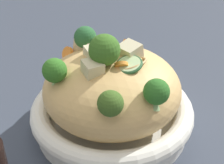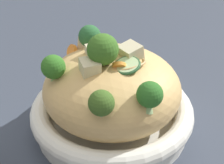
# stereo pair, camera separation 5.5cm
# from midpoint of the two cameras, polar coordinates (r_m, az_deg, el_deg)

# --- Properties ---
(ground_plane) EXTENTS (3.00, 3.00, 0.00)m
(ground_plane) POSITION_cam_midpoint_polar(r_m,az_deg,el_deg) (0.61, 2.62, -7.56)
(ground_plane) COLOR #363E4B
(serving_bowl) EXTENTS (0.28, 0.28, 0.05)m
(serving_bowl) POSITION_cam_midpoint_polar(r_m,az_deg,el_deg) (0.59, 2.69, -5.50)
(serving_bowl) COLOR white
(serving_bowl) RESTS_ON ground_plane
(noodle_heap) EXTENTS (0.23, 0.23, 0.13)m
(noodle_heap) POSITION_cam_midpoint_polar(r_m,az_deg,el_deg) (0.56, 2.83, -1.13)
(noodle_heap) COLOR tan
(noodle_heap) RESTS_ON serving_bowl
(broccoli_florets) EXTENTS (0.14, 0.23, 0.09)m
(broccoli_florets) POSITION_cam_midpoint_polar(r_m,az_deg,el_deg) (0.50, 0.91, 2.98)
(broccoli_florets) COLOR #9EB572
(broccoli_florets) RESTS_ON serving_bowl
(carrot_coins) EXTENTS (0.12, 0.14, 0.04)m
(carrot_coins) POSITION_cam_midpoint_polar(r_m,az_deg,el_deg) (0.57, 2.49, 5.25)
(carrot_coins) COLOR orange
(carrot_coins) RESTS_ON serving_bowl
(zucchini_slices) EXTENTS (0.06, 0.11, 0.03)m
(zucchini_slices) POSITION_cam_midpoint_polar(r_m,az_deg,el_deg) (0.53, 3.12, 4.41)
(zucchini_slices) COLOR #BFDD9C
(zucchini_slices) RESTS_ON serving_bowl
(chicken_chunks) EXTENTS (0.11, 0.13, 0.04)m
(chicken_chunks) POSITION_cam_midpoint_polar(r_m,az_deg,el_deg) (0.54, 1.37, 5.02)
(chicken_chunks) COLOR beige
(chicken_chunks) RESTS_ON serving_bowl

